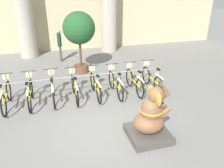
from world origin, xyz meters
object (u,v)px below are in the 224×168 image
object	(u,v)px
bicycle_6	(134,81)
person_pedestrian	(60,42)
elephant_statue	(150,118)
bicycle_2	(53,90)
bicycle_3	(75,88)
bicycle_0	(6,95)
potted_tree	(79,30)
bicycle_5	(115,83)
bicycle_7	(151,78)
bicycle_4	(95,85)
bicycle_1	(30,93)

from	to	relation	value
bicycle_6	person_pedestrian	xyz separation A→B (m)	(-2.34, 4.45, 0.58)
bicycle_6	elephant_statue	distance (m)	2.72
bicycle_2	elephant_statue	distance (m)	3.54
bicycle_2	bicycle_3	bearing A→B (deg)	-3.33
bicycle_2	person_pedestrian	xyz separation A→B (m)	(0.54, 4.40, 0.58)
bicycle_0	bicycle_2	bearing A→B (deg)	1.60
bicycle_2	bicycle_3	xyz separation A→B (m)	(0.72, -0.04, 0.00)
bicycle_0	potted_tree	bearing A→B (deg)	42.40
bicycle_5	elephant_statue	world-z (taller)	elephant_statue
bicycle_5	bicycle_7	xyz separation A→B (m)	(1.44, 0.06, 0.00)
bicycle_7	elephant_statue	xyz separation A→B (m)	(-1.32, -2.69, 0.14)
bicycle_5	bicycle_7	size ratio (longest dim) A/B	1.00
bicycle_2	bicycle_4	distance (m)	1.44
bicycle_4	person_pedestrian	bearing A→B (deg)	101.43
bicycle_0	bicycle_6	xyz separation A→B (m)	(4.32, -0.01, 0.00)
bicycle_1	bicycle_3	world-z (taller)	same
bicycle_0	bicycle_3	size ratio (longest dim) A/B	1.00
bicycle_4	bicycle_7	world-z (taller)	same
bicycle_4	person_pedestrian	size ratio (longest dim) A/B	1.05
bicycle_6	elephant_statue	world-z (taller)	elephant_statue
bicycle_2	bicycle_5	bearing A→B (deg)	-1.80
bicycle_2	potted_tree	xyz separation A→B (m)	(1.32, 2.48, 1.47)
bicycle_4	bicycle_6	xyz separation A→B (m)	(1.44, -0.02, 0.00)
person_pedestrian	bicycle_5	bearing A→B (deg)	-70.11
bicycle_4	potted_tree	size ratio (longest dim) A/B	0.66
bicycle_2	potted_tree	size ratio (longest dim) A/B	0.66
bicycle_1	bicycle_5	bearing A→B (deg)	-0.62
bicycle_4	bicycle_7	size ratio (longest dim) A/B	1.00
bicycle_3	bicycle_4	world-z (taller)	same
bicycle_0	bicycle_1	xyz separation A→B (m)	(0.72, 0.00, 0.00)
bicycle_3	bicycle_4	xyz separation A→B (m)	(0.72, 0.01, 0.00)
potted_tree	bicycle_5	bearing A→B (deg)	-71.76
bicycle_4	potted_tree	bearing A→B (deg)	92.72
bicycle_3	bicycle_5	size ratio (longest dim) A/B	1.00
bicycle_3	bicycle_7	bearing A→B (deg)	0.68
person_pedestrian	bicycle_7	bearing A→B (deg)	-55.26
bicycle_0	bicycle_7	size ratio (longest dim) A/B	1.00
bicycle_6	bicycle_7	xyz separation A→B (m)	(0.72, 0.04, 0.00)
bicycle_4	potted_tree	world-z (taller)	potted_tree
bicycle_3	potted_tree	world-z (taller)	potted_tree
bicycle_6	elephant_statue	xyz separation A→B (m)	(-0.60, -2.65, 0.14)
bicycle_5	bicycle_4	bearing A→B (deg)	177.29
bicycle_1	bicycle_2	size ratio (longest dim) A/B	1.00
bicycle_2	bicycle_7	xyz separation A→B (m)	(3.60, -0.01, 0.00)
bicycle_1	bicycle_3	distance (m)	1.44
bicycle_7	elephant_statue	bearing A→B (deg)	-116.05
bicycle_1	elephant_statue	bearing A→B (deg)	-41.62
person_pedestrian	bicycle_2	bearing A→B (deg)	-97.04
bicycle_1	bicycle_4	bearing A→B (deg)	0.08
bicycle_7	bicycle_3	bearing A→B (deg)	-179.32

